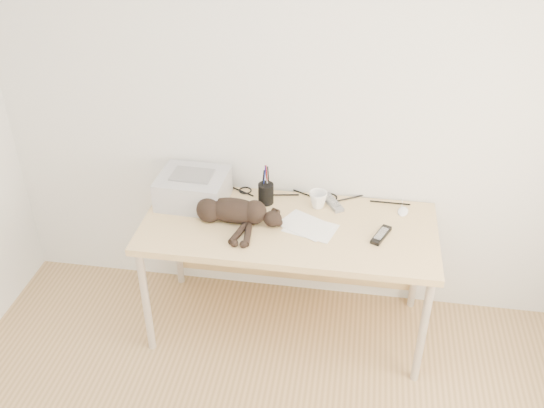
% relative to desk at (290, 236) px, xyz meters
% --- Properties ---
extents(wall_back, '(3.50, 0.00, 3.50)m').
position_rel_desk_xyz_m(wall_back, '(0.00, 0.27, 0.69)').
color(wall_back, silver).
rests_on(wall_back, floor).
extents(desk, '(1.60, 0.70, 0.74)m').
position_rel_desk_xyz_m(desk, '(0.00, 0.00, 0.00)').
color(desk, '#D8BB7E').
rests_on(desk, floor).
extents(printer, '(0.39, 0.34, 0.18)m').
position_rel_desk_xyz_m(printer, '(-0.57, 0.07, 0.22)').
color(printer, '#A4A4A9').
rests_on(printer, desk).
extents(papers, '(0.35, 0.30, 0.01)m').
position_rel_desk_xyz_m(papers, '(0.11, -0.09, 0.14)').
color(papers, white).
rests_on(papers, desk).
extents(cat, '(0.64, 0.30, 0.15)m').
position_rel_desk_xyz_m(cat, '(-0.32, -0.10, 0.20)').
color(cat, black).
rests_on(cat, desk).
extents(mug, '(0.15, 0.15, 0.10)m').
position_rel_desk_xyz_m(mug, '(0.14, 0.12, 0.18)').
color(mug, white).
rests_on(mug, desk).
extents(pen_cup, '(0.09, 0.09, 0.23)m').
position_rel_desk_xyz_m(pen_cup, '(-0.16, 0.12, 0.20)').
color(pen_cup, black).
rests_on(pen_cup, desk).
extents(remote_grey, '(0.15, 0.19, 0.02)m').
position_rel_desk_xyz_m(remote_grey, '(0.22, 0.16, 0.14)').
color(remote_grey, slate).
rests_on(remote_grey, desk).
extents(remote_black, '(0.11, 0.18, 0.02)m').
position_rel_desk_xyz_m(remote_black, '(0.50, -0.11, 0.14)').
color(remote_black, black).
rests_on(remote_black, desk).
extents(mouse, '(0.08, 0.11, 0.03)m').
position_rel_desk_xyz_m(mouse, '(0.62, 0.14, 0.15)').
color(mouse, white).
rests_on(mouse, desk).
extents(cable_tangle, '(1.36, 0.09, 0.01)m').
position_rel_desk_xyz_m(cable_tangle, '(0.00, 0.22, 0.14)').
color(cable_tangle, black).
rests_on(cable_tangle, desk).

